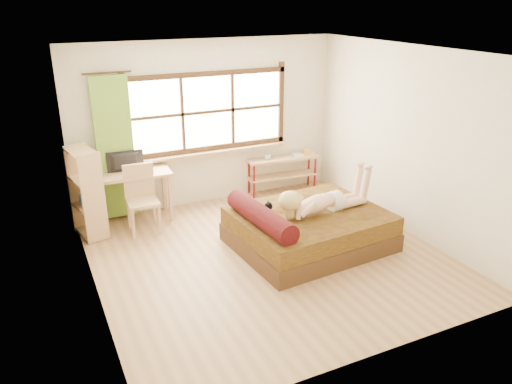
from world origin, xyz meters
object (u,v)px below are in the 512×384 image
bed (306,228)px  kitten (260,211)px  desk (128,179)px  bookshelf (87,193)px  woman (322,191)px  pipe_shelf (283,166)px  chair (141,194)px

bed → kitten: 0.76m
desk → bookshelf: bearing=-155.9°
woman → pipe_shelf: size_ratio=1.09×
desk → chair: 0.40m
bookshelf → kitten: bearing=-50.3°
bookshelf → desk: bearing=8.2°
desk → pipe_shelf: bearing=5.6°
woman → chair: (-2.14, 1.60, -0.26)m
kitten → desk: desk is taller
bed → bookshelf: size_ratio=1.63×
chair → pipe_shelf: (2.66, 0.48, -0.09)m
pipe_shelf → chair: bearing=-165.2°
kitten → desk: bearing=122.9°
woman → kitten: bearing=165.7°
woman → chair: bearing=138.8°
woman → kitten: 0.90m
desk → woman: bearing=-37.8°
bed → desk: (-2.05, 1.91, 0.42)m
bed → kitten: bed is taller
bed → kitten: size_ratio=7.07×
bookshelf → woman: bearing=-43.3°
bed → chair: (-1.94, 1.55, 0.28)m
pipe_shelf → kitten: bearing=-121.1°
pipe_shelf → bed: bearing=-104.8°
desk → chair: chair is taller
desk → chair: size_ratio=1.31×
kitten → bookshelf: (-2.03, 1.56, 0.04)m
woman → pipe_shelf: 2.16m
pipe_shelf → bookshelf: bearing=-169.3°
chair → woman: bearing=-33.5°
kitten → pipe_shelf: 2.37m
desk → bed: bearing=-39.8°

